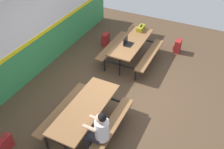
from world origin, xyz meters
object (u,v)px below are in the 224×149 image
Objects in this scene: laptop_dark at (128,43)px; tote_bag_bright at (5,144)px; student_nearer at (98,130)px; backpack_dark at (178,46)px; satchel_spare at (105,40)px; picnic_table_left at (85,112)px; toolbox_grey at (141,28)px; picnic_table_right at (131,46)px.

laptop_dark reaches higher than tote_bag_bright.
student_nearer is at bearing -166.67° from laptop_dark.
backpack_dark and satchel_spare have the same top height.
satchel_spare is (3.64, 1.37, -0.36)m from picnic_table_left.
picnic_table_left is at bearing -177.28° from toolbox_grey.
picnic_table_left is at bearing 166.61° from backpack_dark.
satchel_spare is at bearing 0.84° from tote_bag_bright.
picnic_table_left is 4.64× the size of satchel_spare.
picnic_table_right is at bearing -179.91° from toolbox_grey.
backpack_dark is (4.72, -0.47, -0.49)m from student_nearer.
satchel_spare is (4.89, 0.07, 0.02)m from tote_bag_bright.
satchel_spare is (-0.67, 2.40, 0.00)m from backpack_dark.
tote_bag_bright is (-5.56, 2.32, -0.02)m from backpack_dark.
laptop_dark reaches higher than toolbox_grey.
picnic_table_left is at bearing -159.37° from satchel_spare.
picnic_table_right is 1.76m from backpack_dark.
backpack_dark is 1.02× the size of tote_bag_bright.
tote_bag_bright is (-5.15, 1.11, -0.62)m from toolbox_grey.
laptop_dark is 1.03m from toolbox_grey.
picnic_table_right is 6.37× the size of laptop_dark.
backpack_dark is at bearing -13.39° from picnic_table_left.
toolbox_grey is 1.35m from satchel_spare.
student_nearer reaches higher than picnic_table_left.
toolbox_grey is at bearing 2.72° from picnic_table_left.
picnic_table_right is at bearing -9.91° from laptop_dark.
laptop_dark is (-0.21, 0.04, 0.21)m from picnic_table_right.
satchel_spare is (-0.26, 1.18, -0.60)m from toolbox_grey.
laptop_dark reaches higher than satchel_spare.
laptop_dark is at bearing 170.09° from picnic_table_right.
backpack_dark is at bearing -5.67° from student_nearer.
picnic_table_right is 4.50m from tote_bag_bright.
toolbox_grey is at bearing 9.77° from student_nearer.
toolbox_grey reaches higher than picnic_table_left.
picnic_table_left is 4.64× the size of backpack_dark.
picnic_table_right is 0.30m from laptop_dark.
toolbox_grey reaches higher than backpack_dark.
laptop_dark is 1.98m from backpack_dark.
picnic_table_right is 0.85m from toolbox_grey.
backpack_dark is at bearing -44.71° from picnic_table_right.
picnic_table_right reaches higher than backpack_dark.
tote_bag_bright is (-4.13, 1.08, -0.59)m from laptop_dark.
laptop_dark is at bearing 4.39° from picnic_table_left.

